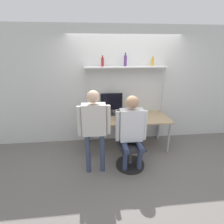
{
  "coord_description": "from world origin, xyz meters",
  "views": [
    {
      "loc": [
        -0.72,
        -3.2,
        2.19
      ],
      "look_at": [
        -0.39,
        -0.14,
        1.08
      ],
      "focal_mm": 28.0,
      "sensor_mm": 36.0,
      "label": 1
    }
  ],
  "objects_px": {
    "office_chair": "(130,152)",
    "person_seated": "(132,127)",
    "person_standing": "(94,123)",
    "laptop": "(123,117)",
    "bottle_red": "(103,62)",
    "bottle_amber": "(153,62)",
    "cell_phone": "(136,121)",
    "bottle_purple": "(125,61)",
    "monitor": "(112,103)"
  },
  "relations": [
    {
      "from": "laptop",
      "to": "person_standing",
      "type": "bearing_deg",
      "value": -131.61
    },
    {
      "from": "cell_phone",
      "to": "bottle_amber",
      "type": "xyz_separation_m",
      "value": [
        0.42,
        0.45,
        1.19
      ]
    },
    {
      "from": "office_chair",
      "to": "bottle_amber",
      "type": "xyz_separation_m",
      "value": [
        0.65,
        0.96,
        1.64
      ]
    },
    {
      "from": "office_chair",
      "to": "monitor",
      "type": "bearing_deg",
      "value": 105.51
    },
    {
      "from": "person_seated",
      "to": "bottle_red",
      "type": "bearing_deg",
      "value": 114.53
    },
    {
      "from": "laptop",
      "to": "person_standing",
      "type": "xyz_separation_m",
      "value": [
        -0.62,
        -0.7,
        0.2
      ]
    },
    {
      "from": "laptop",
      "to": "bottle_amber",
      "type": "distance_m",
      "value": 1.38
    },
    {
      "from": "cell_phone",
      "to": "office_chair",
      "type": "relative_size",
      "value": 0.16
    },
    {
      "from": "office_chair",
      "to": "person_seated",
      "type": "relative_size",
      "value": 0.65
    },
    {
      "from": "office_chair",
      "to": "bottle_amber",
      "type": "distance_m",
      "value": 2.01
    },
    {
      "from": "person_seated",
      "to": "bottle_amber",
      "type": "bearing_deg",
      "value": 57.48
    },
    {
      "from": "monitor",
      "to": "person_seated",
      "type": "relative_size",
      "value": 0.36
    },
    {
      "from": "laptop",
      "to": "bottle_purple",
      "type": "distance_m",
      "value": 1.23
    },
    {
      "from": "laptop",
      "to": "cell_phone",
      "type": "relative_size",
      "value": 2.04
    },
    {
      "from": "person_seated",
      "to": "person_standing",
      "type": "relative_size",
      "value": 0.91
    },
    {
      "from": "person_seated",
      "to": "monitor",
      "type": "bearing_deg",
      "value": 105.08
    },
    {
      "from": "cell_phone",
      "to": "bottle_red",
      "type": "distance_m",
      "value": 1.45
    },
    {
      "from": "office_chair",
      "to": "bottle_red",
      "type": "relative_size",
      "value": 4.12
    },
    {
      "from": "cell_phone",
      "to": "bottle_amber",
      "type": "distance_m",
      "value": 1.34
    },
    {
      "from": "cell_phone",
      "to": "office_chair",
      "type": "height_order",
      "value": "office_chair"
    },
    {
      "from": "office_chair",
      "to": "bottle_red",
      "type": "xyz_separation_m",
      "value": [
        -0.45,
        0.96,
        1.65
      ]
    },
    {
      "from": "office_chair",
      "to": "laptop",
      "type": "bearing_deg",
      "value": 95.47
    },
    {
      "from": "monitor",
      "to": "bottle_amber",
      "type": "bearing_deg",
      "value": 0.71
    },
    {
      "from": "laptop",
      "to": "bottle_red",
      "type": "xyz_separation_m",
      "value": [
        -0.4,
        0.38,
        1.14
      ]
    },
    {
      "from": "person_standing",
      "to": "cell_phone",
      "type": "bearing_deg",
      "value": 35.08
    },
    {
      "from": "monitor",
      "to": "bottle_amber",
      "type": "xyz_separation_m",
      "value": [
        0.91,
        0.01,
        0.91
      ]
    },
    {
      "from": "bottle_amber",
      "to": "bottle_purple",
      "type": "xyz_separation_m",
      "value": [
        -0.61,
        -0.0,
        0.04
      ]
    },
    {
      "from": "bottle_purple",
      "to": "laptop",
      "type": "bearing_deg",
      "value": -103.55
    },
    {
      "from": "monitor",
      "to": "laptop",
      "type": "xyz_separation_m",
      "value": [
        0.21,
        -0.37,
        -0.22
      ]
    },
    {
      "from": "monitor",
      "to": "bottle_red",
      "type": "xyz_separation_m",
      "value": [
        -0.19,
        0.01,
        0.92
      ]
    },
    {
      "from": "laptop",
      "to": "person_seated",
      "type": "distance_m",
      "value": 0.63
    },
    {
      "from": "cell_phone",
      "to": "person_seated",
      "type": "relative_size",
      "value": 0.1
    },
    {
      "from": "bottle_red",
      "to": "bottle_purple",
      "type": "bearing_deg",
      "value": 0.0
    },
    {
      "from": "bottle_red",
      "to": "cell_phone",
      "type": "bearing_deg",
      "value": -33.91
    },
    {
      "from": "bottle_amber",
      "to": "laptop",
      "type": "bearing_deg",
      "value": -151.23
    },
    {
      "from": "bottle_purple",
      "to": "cell_phone",
      "type": "bearing_deg",
      "value": -68.01
    },
    {
      "from": "person_seated",
      "to": "bottle_purple",
      "type": "xyz_separation_m",
      "value": [
        0.03,
        1.01,
        1.11
      ]
    },
    {
      "from": "office_chair",
      "to": "bottle_red",
      "type": "height_order",
      "value": "bottle_red"
    },
    {
      "from": "person_seated",
      "to": "bottle_red",
      "type": "relative_size",
      "value": 6.36
    },
    {
      "from": "office_chair",
      "to": "bottle_purple",
      "type": "bearing_deg",
      "value": 87.78
    },
    {
      "from": "person_seated",
      "to": "person_standing",
      "type": "distance_m",
      "value": 0.7
    },
    {
      "from": "cell_phone",
      "to": "bottle_red",
      "type": "height_order",
      "value": "bottle_red"
    },
    {
      "from": "bottle_red",
      "to": "bottle_purple",
      "type": "xyz_separation_m",
      "value": [
        0.49,
        0.0,
        0.02
      ]
    },
    {
      "from": "bottle_amber",
      "to": "office_chair",
      "type": "bearing_deg",
      "value": -123.84
    },
    {
      "from": "bottle_purple",
      "to": "bottle_amber",
      "type": "bearing_deg",
      "value": 0.0
    },
    {
      "from": "cell_phone",
      "to": "bottle_amber",
      "type": "relative_size",
      "value": 0.78
    },
    {
      "from": "monitor",
      "to": "person_standing",
      "type": "relative_size",
      "value": 0.33
    },
    {
      "from": "laptop",
      "to": "person_seated",
      "type": "xyz_separation_m",
      "value": [
        0.06,
        -0.62,
        0.05
      ]
    },
    {
      "from": "cell_phone",
      "to": "bottle_purple",
      "type": "distance_m",
      "value": 1.32
    },
    {
      "from": "monitor",
      "to": "bottle_amber",
      "type": "relative_size",
      "value": 2.69
    }
  ]
}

